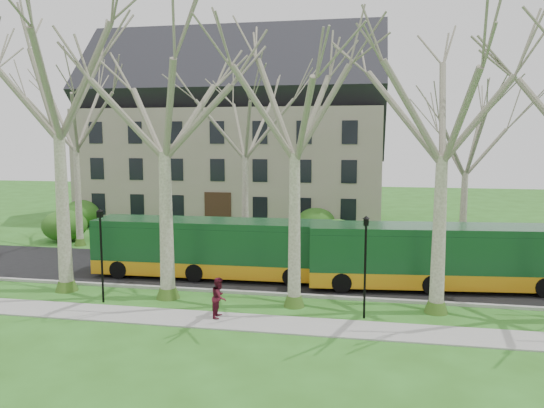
# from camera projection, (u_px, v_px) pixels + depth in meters

# --- Properties ---
(ground) EXTENTS (120.00, 120.00, 0.00)m
(ground) POSITION_uv_depth(u_px,v_px,m) (233.00, 303.00, 24.61)
(ground) COLOR #2C5F1B
(ground) RESTS_ON ground
(sidewalk) EXTENTS (70.00, 2.00, 0.06)m
(sidewalk) POSITION_uv_depth(u_px,v_px,m) (218.00, 320.00, 22.16)
(sidewalk) COLOR gray
(sidewalk) RESTS_ON ground
(road) EXTENTS (80.00, 8.00, 0.06)m
(road) POSITION_uv_depth(u_px,v_px,m) (258.00, 273.00, 29.97)
(road) COLOR black
(road) RESTS_ON ground
(curb) EXTENTS (80.00, 0.25, 0.14)m
(curb) POSITION_uv_depth(u_px,v_px,m) (241.00, 292.00, 26.06)
(curb) COLOR #A5A39E
(curb) RESTS_ON ground
(building) EXTENTS (26.50, 12.20, 16.00)m
(building) POSITION_uv_depth(u_px,v_px,m) (236.00, 132.00, 48.08)
(building) COLOR gray
(building) RESTS_ON ground
(tree_row_verge) EXTENTS (49.00, 7.00, 14.00)m
(tree_row_verge) POSITION_uv_depth(u_px,v_px,m) (234.00, 152.00, 24.01)
(tree_row_verge) COLOR gray
(tree_row_verge) RESTS_ON ground
(tree_row_far) EXTENTS (33.00, 7.00, 12.00)m
(tree_row_far) POSITION_uv_depth(u_px,v_px,m) (255.00, 162.00, 34.82)
(tree_row_far) COLOR gray
(tree_row_far) RESTS_ON ground
(lamp_row) EXTENTS (36.22, 0.22, 4.30)m
(lamp_row) POSITION_uv_depth(u_px,v_px,m) (227.00, 253.00, 23.31)
(lamp_row) COLOR black
(lamp_row) RESTS_ON ground
(hedges) EXTENTS (30.60, 8.60, 2.00)m
(hedges) POSITION_uv_depth(u_px,v_px,m) (220.00, 228.00, 38.98)
(hedges) COLOR #1B4F16
(hedges) RESTS_ON ground
(bus_lead) EXTENTS (12.97, 3.01, 3.23)m
(bus_lead) POSITION_uv_depth(u_px,v_px,m) (212.00, 247.00, 28.88)
(bus_lead) COLOR #12401F
(bus_lead) RESTS_ON road
(bus_follow) EXTENTS (13.39, 4.09, 3.29)m
(bus_follow) POSITION_uv_depth(u_px,v_px,m) (441.00, 256.00, 26.67)
(bus_follow) COLOR #12401F
(bus_follow) RESTS_ON road
(pedestrian_b) EXTENTS (0.66, 0.84, 1.71)m
(pedestrian_b) POSITION_uv_depth(u_px,v_px,m) (219.00, 297.00, 22.42)
(pedestrian_b) COLOR #511221
(pedestrian_b) RESTS_ON sidewalk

